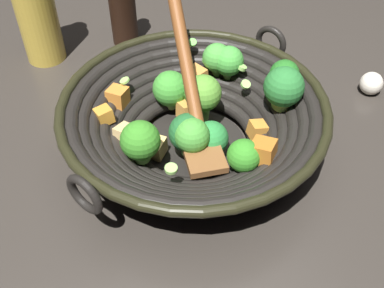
# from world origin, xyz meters

# --- Properties ---
(ground_plane) EXTENTS (4.00, 4.00, 0.00)m
(ground_plane) POSITION_xyz_m (0.00, 0.00, 0.00)
(ground_plane) COLOR #332D28
(wok) EXTENTS (0.38, 0.38, 0.24)m
(wok) POSITION_xyz_m (0.00, -0.00, 0.06)
(wok) COLOR black
(wok) RESTS_ON ground
(soy_sauce_bottle) EXTENTS (0.05, 0.05, 0.17)m
(soy_sauce_bottle) POSITION_xyz_m (0.31, -0.01, 0.07)
(soy_sauce_bottle) COLOR black
(soy_sauce_bottle) RESTS_ON ground
(cooking_oil_bottle) EXTENTS (0.07, 0.07, 0.25)m
(cooking_oil_bottle) POSITION_xyz_m (0.32, 0.14, 0.10)
(cooking_oil_bottle) COLOR gold
(cooking_oil_bottle) RESTS_ON ground
(garlic_bulb) EXTENTS (0.04, 0.04, 0.04)m
(garlic_bulb) POSITION_xyz_m (-0.01, -0.32, 0.02)
(garlic_bulb) COLOR silver
(garlic_bulb) RESTS_ON ground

